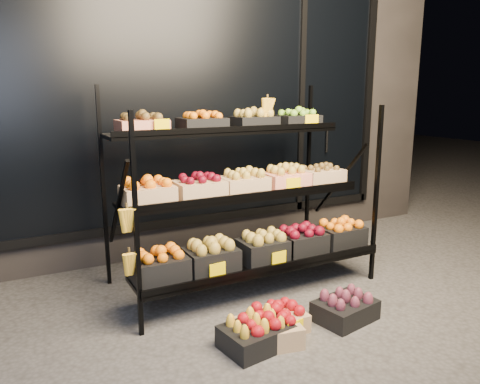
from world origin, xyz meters
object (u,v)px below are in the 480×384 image
display_rack (244,194)px  floor_crate_midleft (256,333)px  floor_crate_left (267,330)px  floor_crate_midright (278,318)px

display_rack → floor_crate_midleft: size_ratio=4.68×
display_rack → floor_crate_left: bearing=-109.7°
display_rack → floor_crate_midright: 1.07m
display_rack → floor_crate_midleft: display_rack is taller
floor_crate_left → floor_crate_midright: size_ratio=1.28×
floor_crate_midleft → floor_crate_left: bearing=-4.9°
floor_crate_midleft → floor_crate_midright: 0.27m
display_rack → floor_crate_midright: bearing=-101.8°
display_rack → floor_crate_midright: (-0.17, -0.80, -0.70)m
display_rack → floor_crate_midleft: (-0.41, -0.91, -0.69)m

